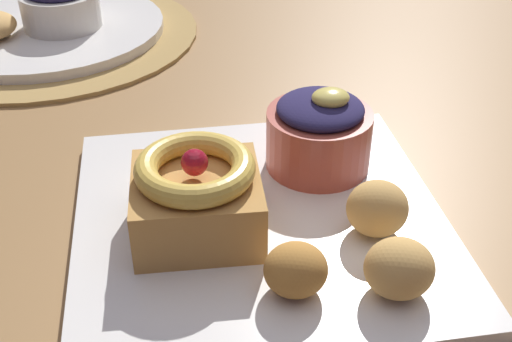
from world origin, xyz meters
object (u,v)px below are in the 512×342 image
(front_plate, at_px, (260,221))
(fritter_front, at_px, (296,270))
(berry_ramekin, at_px, (319,132))
(back_plate, at_px, (45,28))
(fritter_middle, at_px, (397,268))
(fritter_back, at_px, (377,208))
(cake_slice, at_px, (197,195))
(back_ramekin, at_px, (60,4))

(front_plate, distance_m, fritter_front, 0.09)
(berry_ramekin, xyz_separation_m, fritter_front, (-0.05, -0.15, -0.01))
(front_plate, distance_m, back_plate, 0.47)
(front_plate, distance_m, berry_ramekin, 0.10)
(fritter_middle, xyz_separation_m, back_plate, (-0.28, 0.52, -0.02))
(berry_ramekin, relative_size, fritter_back, 1.93)
(cake_slice, xyz_separation_m, back_plate, (-0.16, 0.43, -0.03))
(fritter_front, bearing_deg, front_plate, 96.59)
(cake_slice, bearing_deg, back_ramekin, 107.40)
(front_plate, bearing_deg, back_plate, 115.91)
(fritter_back, distance_m, back_ramekin, 0.52)
(fritter_middle, distance_m, back_plate, 0.59)
(fritter_front, relative_size, back_ramekin, 0.45)
(cake_slice, xyz_separation_m, fritter_front, (0.06, -0.07, -0.01))
(fritter_back, xyz_separation_m, back_plate, (-0.29, 0.46, -0.02))
(front_plate, bearing_deg, fritter_middle, -51.80)
(berry_ramekin, relative_size, back_ramekin, 0.93)
(front_plate, xyz_separation_m, back_ramekin, (-0.18, 0.41, 0.04))
(berry_ramekin, distance_m, back_ramekin, 0.42)
(cake_slice, distance_m, fritter_front, 0.10)
(fritter_middle, xyz_separation_m, fritter_back, (0.01, 0.06, 0.00))
(front_plate, height_order, fritter_middle, fritter_middle)
(back_plate, bearing_deg, back_ramekin, -26.70)
(back_plate, distance_m, back_ramekin, 0.04)
(cake_slice, relative_size, berry_ramekin, 1.09)
(fritter_back, xyz_separation_m, back_ramekin, (-0.26, 0.44, 0.01))
(berry_ramekin, height_order, fritter_front, berry_ramekin)
(cake_slice, relative_size, fritter_middle, 2.06)
(fritter_front, height_order, fritter_back, fritter_back)
(front_plate, bearing_deg, fritter_front, -83.41)
(cake_slice, bearing_deg, front_plate, 11.46)
(front_plate, relative_size, fritter_back, 6.17)
(berry_ramekin, bearing_deg, back_ramekin, 124.63)
(berry_ramekin, height_order, fritter_back, berry_ramekin)
(back_ramekin, bearing_deg, back_plate, 153.30)
(berry_ramekin, height_order, back_plate, berry_ramekin)
(fritter_front, xyz_separation_m, back_ramekin, (-0.19, 0.50, 0.01))
(front_plate, relative_size, fritter_front, 6.60)
(berry_ramekin, relative_size, back_plate, 0.30)
(fritter_middle, xyz_separation_m, back_ramekin, (-0.26, 0.51, 0.01))
(fritter_front, bearing_deg, fritter_back, 35.72)
(fritter_front, distance_m, fritter_back, 0.09)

